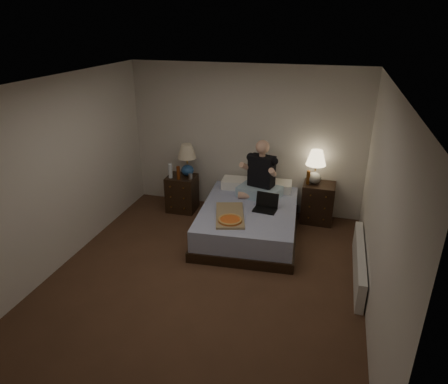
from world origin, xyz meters
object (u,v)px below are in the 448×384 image
(bed, at_px, (249,221))
(nightstand_right, at_px, (318,202))
(water_bottle, at_px, (170,171))
(nightstand_left, at_px, (182,193))
(lamp_left, at_px, (187,160))
(pizza_box, at_px, (230,220))
(beer_bottle_right, at_px, (308,177))
(person, at_px, (260,169))
(laptop, at_px, (265,203))
(beer_bottle_left, at_px, (178,173))
(soda_can, at_px, (190,176))
(radiator, at_px, (359,263))
(lamp_right, at_px, (315,167))

(bed, distance_m, nightstand_right, 1.27)
(bed, bearing_deg, water_bottle, 158.85)
(bed, relative_size, nightstand_left, 3.01)
(lamp_left, relative_size, pizza_box, 0.74)
(beer_bottle_right, bearing_deg, pizza_box, -126.40)
(nightstand_left, bearing_deg, bed, -23.86)
(water_bottle, height_order, person, person)
(nightstand_left, distance_m, laptop, 1.71)
(beer_bottle_left, bearing_deg, nightstand_left, 90.08)
(nightstand_left, xyz_separation_m, water_bottle, (-0.15, -0.10, 0.44))
(bed, distance_m, lamp_left, 1.54)
(lamp_left, relative_size, soda_can, 5.60)
(soda_can, relative_size, beer_bottle_right, 0.43)
(person, height_order, radiator, person)
(soda_can, height_order, beer_bottle_right, beer_bottle_right)
(water_bottle, xyz_separation_m, beer_bottle_left, (0.15, -0.03, -0.01))
(nightstand_left, height_order, pizza_box, nightstand_left)
(nightstand_right, distance_m, pizza_box, 1.79)
(beer_bottle_left, relative_size, pizza_box, 0.30)
(nightstand_left, relative_size, lamp_right, 1.13)
(nightstand_right, distance_m, beer_bottle_right, 0.49)
(nightstand_right, height_order, soda_can, soda_can)
(pizza_box, relative_size, radiator, 0.47)
(pizza_box, bearing_deg, nightstand_left, 119.96)
(bed, height_order, laptop, laptop)
(lamp_right, distance_m, soda_can, 2.08)
(soda_can, bearing_deg, bed, -22.74)
(nightstand_left, bearing_deg, beer_bottle_right, 3.08)
(beer_bottle_right, relative_size, laptop, 0.68)
(beer_bottle_right, height_order, radiator, beer_bottle_right)
(lamp_left, distance_m, person, 1.32)
(lamp_left, distance_m, beer_bottle_right, 2.05)
(person, height_order, laptop, person)
(radiator, bearing_deg, beer_bottle_right, 120.25)
(beer_bottle_left, distance_m, pizza_box, 1.56)
(beer_bottle_left, relative_size, person, 0.25)
(pizza_box, height_order, radiator, pizza_box)
(beer_bottle_right, distance_m, laptop, 0.97)
(nightstand_left, xyz_separation_m, lamp_right, (2.23, 0.22, 0.63))
(person, xyz_separation_m, radiator, (1.56, -1.15, -0.74))
(lamp_left, distance_m, beer_bottle_left, 0.28)
(bed, height_order, water_bottle, water_bottle)
(pizza_box, bearing_deg, water_bottle, 126.18)
(nightstand_right, relative_size, lamp_right, 1.19)
(nightstand_right, xyz_separation_m, laptop, (-0.75, -0.83, 0.26))
(nightstand_left, height_order, nightstand_right, nightstand_right)
(bed, distance_m, beer_bottle_left, 1.48)
(beer_bottle_left, relative_size, beer_bottle_right, 1.00)
(bed, relative_size, pizza_box, 2.51)
(person, bearing_deg, laptop, -55.30)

